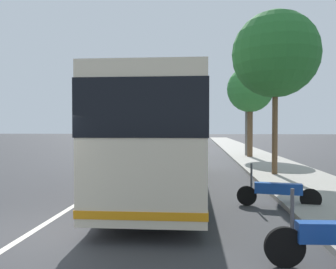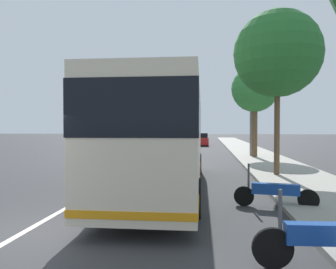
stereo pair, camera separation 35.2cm
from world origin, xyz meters
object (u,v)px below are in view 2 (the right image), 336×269
Objects in this scene: motorcycle_angled at (321,240)px; roadside_tree_mid_block at (277,54)px; car_far_distant at (171,137)px; utility_pole at (252,115)px; coach_bus at (165,133)px; car_ahead_same_lane at (160,140)px; motorcycle_nearest_curb at (275,192)px; car_behind_bus at (200,140)px; roadside_tree_far_block at (255,89)px.

motorcycle_angled is 11.23m from roadside_tree_mid_block.
car_far_distant is 0.65× the size of utility_pole.
car_ahead_same_lane is (30.06, 4.61, -1.35)m from coach_bus.
motorcycle_nearest_curb is 0.49× the size of car_ahead_same_lane.
car_far_distant is 0.55× the size of roadside_tree_mid_block.
motorcycle_angled is 0.53× the size of car_far_distant.
motorcycle_angled is 0.96× the size of motorcycle_nearest_curb.
utility_pole is at bearing -1.22° from roadside_tree_mid_block.
car_far_distant is at bearing -83.82° from motorcycle_angled.
motorcycle_angled is at bearing -177.88° from car_behind_bus.
car_ahead_same_lane is at bearing -80.89° from motorcycle_angled.
motorcycle_nearest_curb is 7.87m from roadside_tree_mid_block.
car_ahead_same_lane is at bearing -66.53° from motorcycle_nearest_curb.
car_far_distant is 38.51m from roadside_tree_mid_block.
coach_bus is at bearing 176.56° from car_behind_bus.
car_behind_bus is (29.32, -0.62, -1.33)m from coach_bus.
motorcycle_angled reaches higher than motorcycle_nearest_curb.
coach_bus is at bearing -66.11° from motorcycle_angled.
coach_bus is 1.59× the size of roadside_tree_mid_block.
car_far_distant is (47.02, 7.73, 0.20)m from motorcycle_angled.
utility_pole is at bearing -85.57° from motorcycle_nearest_curb.
roadside_tree_far_block is 2.14m from utility_pole.
roadside_tree_far_block reaches higher than utility_pole.
coach_bus is at bearing -26.31° from motorcycle_nearest_curb.
roadside_tree_far_block reaches higher than car_far_distant.
coach_bus is 6.74m from roadside_tree_mid_block.
motorcycle_angled is (-6.56, -3.35, -1.59)m from coach_bus.
coach_bus reaches higher than motorcycle_nearest_curb.
roadside_tree_far_block is at bearing -177.28° from utility_pole.
utility_pole is (13.55, -4.88, 1.12)m from coach_bus.
car_behind_bus is 0.70× the size of utility_pole.
roadside_tree_mid_block is (3.36, -4.67, 3.51)m from coach_bus.
car_ahead_same_lane is 20.48m from roadside_tree_far_block.
roadside_tree_mid_block reaches higher than car_far_distant.
roadside_tree_mid_block reaches higher than coach_bus.
car_ahead_same_lane is 1.12× the size of car_far_distant.
utility_pole is at bearing -20.87° from coach_bus.
roadside_tree_mid_block is at bearing 178.78° from utility_pole.
car_far_distant is at bearing 5.14° from coach_bus.
car_behind_bus is at bearing 81.52° from car_ahead_same_lane.
motorcycle_angled is 35.98m from car_behind_bus.
car_behind_bus reaches higher than car_far_distant.
car_far_distant is at bearing -70.10° from motorcycle_nearest_curb.
motorcycle_angled is at bearing 13.77° from car_far_distant.
motorcycle_angled is 0.34× the size of utility_pole.
roadside_tree_far_block is at bearing -97.92° from motorcycle_angled.
utility_pole is (-16.51, -9.49, 2.48)m from car_ahead_same_lane.
utility_pole reaches higher than motorcycle_nearest_curb.
utility_pole reaches higher than car_behind_bus.
motorcycle_nearest_curb is 0.55× the size of car_far_distant.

